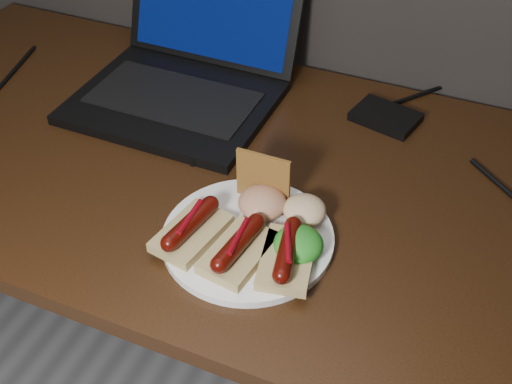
% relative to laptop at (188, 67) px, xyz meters
% --- Properties ---
extents(desk, '(1.40, 0.70, 0.75)m').
position_rel_laptop_xyz_m(desk, '(0.13, -0.18, -0.14)').
color(desk, black).
rests_on(desk, ground).
extents(laptop, '(0.36, 0.37, 0.25)m').
position_rel_laptop_xyz_m(laptop, '(0.00, 0.00, 0.00)').
color(laptop, black).
rests_on(laptop, desk).
extents(hard_drive, '(0.13, 0.10, 0.02)m').
position_rel_laptop_xyz_m(hard_drive, '(0.37, 0.05, -0.04)').
color(hard_drive, black).
rests_on(hard_drive, desk).
extents(desk_cables, '(1.02, 0.42, 0.01)m').
position_rel_laptop_xyz_m(desk_cables, '(0.16, -0.03, -0.05)').
color(desk_cables, black).
rests_on(desk_cables, desk).
extents(plate, '(0.29, 0.29, 0.01)m').
position_rel_laptop_xyz_m(plate, '(0.27, -0.33, -0.04)').
color(plate, white).
rests_on(plate, desk).
extents(bread_sausage_left, '(0.09, 0.13, 0.04)m').
position_rel_laptop_xyz_m(bread_sausage_left, '(0.19, -0.36, -0.02)').
color(bread_sausage_left, tan).
rests_on(bread_sausage_left, plate).
extents(bread_sausage_center, '(0.09, 0.12, 0.04)m').
position_rel_laptop_xyz_m(bread_sausage_center, '(0.27, -0.37, -0.02)').
color(bread_sausage_center, tan).
rests_on(bread_sausage_center, plate).
extents(bread_sausage_right, '(0.09, 0.13, 0.04)m').
position_rel_laptop_xyz_m(bread_sausage_right, '(0.34, -0.36, -0.02)').
color(bread_sausage_right, tan).
rests_on(bread_sausage_right, plate).
extents(crispbread, '(0.08, 0.01, 0.08)m').
position_rel_laptop_xyz_m(crispbread, '(0.26, -0.25, 0.00)').
color(crispbread, '#99652A').
rests_on(crispbread, plate).
extents(salad_greens, '(0.07, 0.07, 0.04)m').
position_rel_laptop_xyz_m(salad_greens, '(0.35, -0.33, -0.02)').
color(salad_greens, '#136115').
rests_on(salad_greens, plate).
extents(salsa_mound, '(0.07, 0.07, 0.04)m').
position_rel_laptop_xyz_m(salsa_mound, '(0.27, -0.27, -0.02)').
color(salsa_mound, maroon).
rests_on(salsa_mound, plate).
extents(coleslaw_mound, '(0.06, 0.06, 0.04)m').
position_rel_laptop_xyz_m(coleslaw_mound, '(0.33, -0.26, -0.02)').
color(coleslaw_mound, beige).
rests_on(coleslaw_mound, plate).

